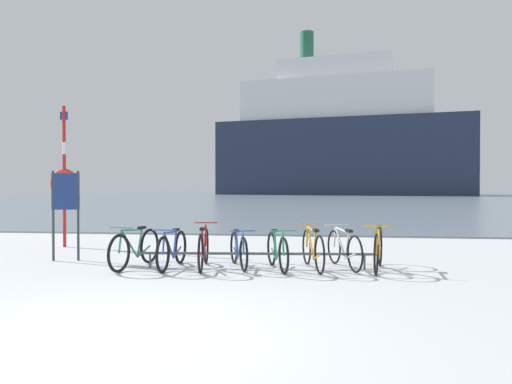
% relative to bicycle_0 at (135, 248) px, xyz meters
% --- Properties ---
extents(ground, '(80.00, 132.00, 0.08)m').
position_rel_bicycle_0_xyz_m(ground, '(1.35, 49.93, -0.40)').
color(ground, silver).
extents(bike_rack, '(4.43, 0.42, 0.31)m').
position_rel_bicycle_0_xyz_m(bike_rack, '(2.28, 0.17, -0.09)').
color(bike_rack, '#4C5156').
rests_on(bike_rack, ground).
extents(bicycle_0, '(0.49, 1.74, 0.81)m').
position_rel_bicycle_0_xyz_m(bicycle_0, '(0.00, 0.00, 0.00)').
color(bicycle_0, black).
rests_on(bicycle_0, ground).
extents(bicycle_1, '(0.46, 1.67, 0.77)m').
position_rel_bicycle_0_xyz_m(bicycle_1, '(0.71, 0.03, -0.02)').
color(bicycle_1, black).
rests_on(bicycle_1, ground).
extents(bicycle_2, '(0.46, 1.73, 0.83)m').
position_rel_bicycle_0_xyz_m(bicycle_2, '(1.30, 0.07, 0.01)').
color(bicycle_2, black).
rests_on(bicycle_2, ground).
extents(bicycle_3, '(0.65, 1.50, 0.74)m').
position_rel_bicycle_0_xyz_m(bicycle_3, '(1.93, 0.26, -0.03)').
color(bicycle_3, black).
rests_on(bicycle_3, ground).
extents(bicycle_4, '(0.61, 1.55, 0.77)m').
position_rel_bicycle_0_xyz_m(bicycle_4, '(2.68, 0.12, -0.02)').
color(bicycle_4, black).
rests_on(bicycle_4, ground).
extents(bicycle_5, '(0.54, 1.70, 0.81)m').
position_rel_bicycle_0_xyz_m(bicycle_5, '(3.32, 0.26, 0.01)').
color(bicycle_5, black).
rests_on(bicycle_5, ground).
extents(bicycle_6, '(0.65, 1.59, 0.79)m').
position_rel_bicycle_0_xyz_m(bicycle_6, '(3.90, 0.45, -0.00)').
color(bicycle_6, black).
rests_on(bicycle_6, ground).
extents(bicycle_7, '(0.50, 1.66, 0.85)m').
position_rel_bicycle_0_xyz_m(bicycle_7, '(4.51, 0.27, 0.02)').
color(bicycle_7, black).
rests_on(bicycle_7, ground).
extents(info_sign, '(0.54, 0.16, 1.85)m').
position_rel_bicycle_0_xyz_m(info_sign, '(-1.72, 0.62, 0.88)').
color(info_sign, '#33383D').
rests_on(info_sign, ground).
extents(rescue_post, '(0.74, 0.11, 3.54)m').
position_rel_bicycle_0_xyz_m(rescue_post, '(-2.88, 2.67, 1.32)').
color(rescue_post, red).
rests_on(rescue_post, ground).
extents(ferry_ship, '(40.90, 19.82, 26.85)m').
position_rel_bicycle_0_xyz_m(ferry_ship, '(7.64, 69.88, 8.66)').
color(ferry_ship, '#232D47').
rests_on(ferry_ship, ground).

